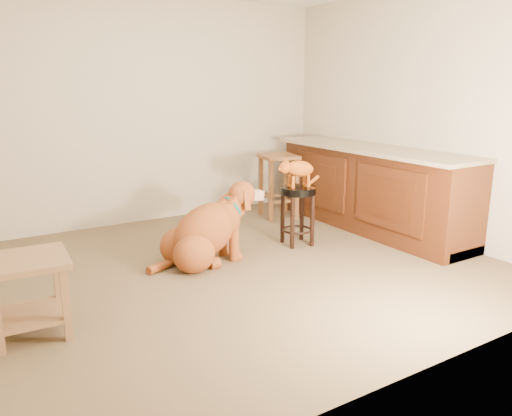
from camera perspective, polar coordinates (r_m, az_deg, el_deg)
floor at (r=4.51m, az=-2.54°, el=-6.95°), size 4.50×4.00×0.01m
room_shell at (r=4.21m, az=-2.79°, el=14.87°), size 4.54×4.04×2.62m
cabinet_run at (r=5.76m, az=13.04°, el=1.89°), size 0.70×2.56×0.94m
padded_stool at (r=5.08m, az=4.77°, el=0.49°), size 0.37×0.37×0.60m
wood_stool at (r=6.14m, az=2.57°, el=2.66°), size 0.49×0.49×0.78m
side_table at (r=3.58m, az=-24.59°, el=-7.95°), size 0.54×0.54×0.53m
golden_retriever at (r=4.59m, az=-5.75°, el=-2.83°), size 1.23×0.61×0.78m
tabby_kitten at (r=5.01m, az=4.73°, el=4.39°), size 0.53×0.20×0.32m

